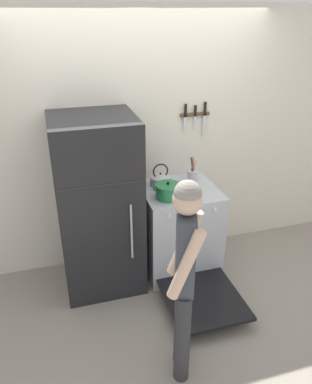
{
  "coord_description": "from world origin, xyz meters",
  "views": [
    {
      "loc": [
        -0.85,
        -3.45,
        2.5
      ],
      "look_at": [
        0.01,
        -0.5,
        0.98
      ],
      "focal_mm": 35.0,
      "sensor_mm": 36.0,
      "label": 1
    }
  ],
  "objects_px": {
    "stove_range": "(180,230)",
    "refrigerator": "(98,206)",
    "utensil_jar": "(192,175)",
    "person": "(184,274)",
    "tea_kettle": "(161,179)",
    "dutch_oven_pot": "(168,191)"
  },
  "relations": [
    {
      "from": "refrigerator",
      "to": "person",
      "type": "bearing_deg",
      "value": -72.02
    },
    {
      "from": "tea_kettle",
      "to": "person",
      "type": "height_order",
      "value": "person"
    },
    {
      "from": "tea_kettle",
      "to": "person",
      "type": "relative_size",
      "value": 0.16
    },
    {
      "from": "dutch_oven_pot",
      "to": "person",
      "type": "height_order",
      "value": "person"
    },
    {
      "from": "stove_range",
      "to": "person",
      "type": "distance_m",
      "value": 1.35
    },
    {
      "from": "refrigerator",
      "to": "utensil_jar",
      "type": "relative_size",
      "value": 6.44
    },
    {
      "from": "person",
      "to": "stove_range",
      "type": "bearing_deg",
      "value": -0.53
    },
    {
      "from": "utensil_jar",
      "to": "dutch_oven_pot",
      "type": "bearing_deg",
      "value": -141.06
    },
    {
      "from": "stove_range",
      "to": "tea_kettle",
      "type": "distance_m",
      "value": 0.57
    },
    {
      "from": "refrigerator",
      "to": "person",
      "type": "relative_size",
      "value": 1.06
    },
    {
      "from": "refrigerator",
      "to": "tea_kettle",
      "type": "xyz_separation_m",
      "value": [
        0.65,
        0.15,
        0.12
      ]
    },
    {
      "from": "stove_range",
      "to": "utensil_jar",
      "type": "distance_m",
      "value": 0.58
    },
    {
      "from": "refrigerator",
      "to": "tea_kettle",
      "type": "height_order",
      "value": "refrigerator"
    },
    {
      "from": "dutch_oven_pot",
      "to": "person",
      "type": "xyz_separation_m",
      "value": [
        -0.24,
        -1.1,
        -0.06
      ]
    },
    {
      "from": "utensil_jar",
      "to": "person",
      "type": "relative_size",
      "value": 0.16
    },
    {
      "from": "dutch_oven_pot",
      "to": "utensil_jar",
      "type": "bearing_deg",
      "value": 38.94
    },
    {
      "from": "stove_range",
      "to": "utensil_jar",
      "type": "bearing_deg",
      "value": 44.68
    },
    {
      "from": "stove_range",
      "to": "person",
      "type": "xyz_separation_m",
      "value": [
        -0.41,
        -1.2,
        0.46
      ]
    },
    {
      "from": "refrigerator",
      "to": "tea_kettle",
      "type": "relative_size",
      "value": 6.58
    },
    {
      "from": "stove_range",
      "to": "person",
      "type": "relative_size",
      "value": 0.89
    },
    {
      "from": "stove_range",
      "to": "person",
      "type": "height_order",
      "value": "person"
    },
    {
      "from": "stove_range",
      "to": "refrigerator",
      "type": "bearing_deg",
      "value": 178.06
    }
  ]
}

